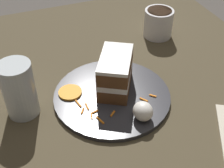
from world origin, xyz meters
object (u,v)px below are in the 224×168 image
plate (112,96)px  cake_slice (115,73)px  cream_dollop (143,111)px  orange_garnish (70,92)px  coffee_mug (158,22)px  drinking_glass (20,93)px

plate → cake_slice: bearing=140.8°
cream_dollop → orange_garnish: (-0.14, -0.13, -0.02)m
cake_slice → cream_dollop: cake_slice is taller
orange_garnish → coffee_mug: size_ratio=0.65×
orange_garnish → plate: bearing=66.6°
cake_slice → drinking_glass: 0.23m
cake_slice → orange_garnish: (-0.02, -0.11, -0.04)m
plate → cake_slice: cake_slice is taller
plate → orange_garnish: 0.10m
plate → cake_slice: 0.06m
coffee_mug → cream_dollop: bearing=-32.8°
cake_slice → plate: bearing=-99.3°
cake_slice → cream_dollop: bearing=-51.8°
cream_dollop → cake_slice: bearing=-171.6°
plate → cream_dollop: bearing=19.3°
plate → orange_garnish: (-0.04, -0.10, 0.01)m
plate → orange_garnish: bearing=-113.4°
plate → drinking_glass: 0.22m
cake_slice → cream_dollop: size_ratio=2.95×
orange_garnish → drinking_glass: (0.01, -0.12, 0.04)m
cream_dollop → plate: bearing=-160.7°
drinking_glass → cake_slice: bearing=87.5°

